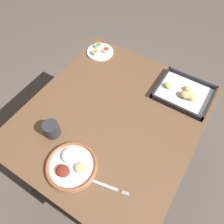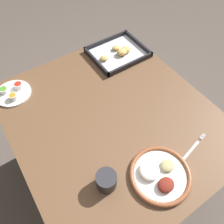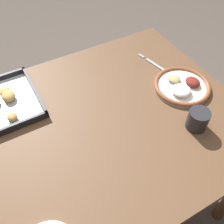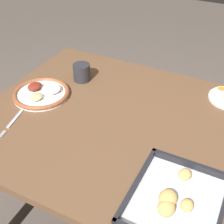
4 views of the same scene
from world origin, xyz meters
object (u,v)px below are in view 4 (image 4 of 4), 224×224
Objects in this scene: dinner_plate at (42,93)px; fork at (17,117)px; baking_tray at (175,200)px; drinking_cup at (82,72)px.

fork is (0.17, 0.01, -0.01)m from dinner_plate.
dinner_plate is 0.79× the size of baking_tray.
dinner_plate is 3.09× the size of drinking_cup.
dinner_plate is 0.75m from baking_tray.
baking_tray is at bearing 51.91° from drinking_cup.
baking_tray is at bearing 67.84° from dinner_plate.
baking_tray reaches higher than dinner_plate.
baking_tray reaches higher than fork.
dinner_plate is 0.21m from drinking_cup.
fork is at bearing 1.92° from dinner_plate.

